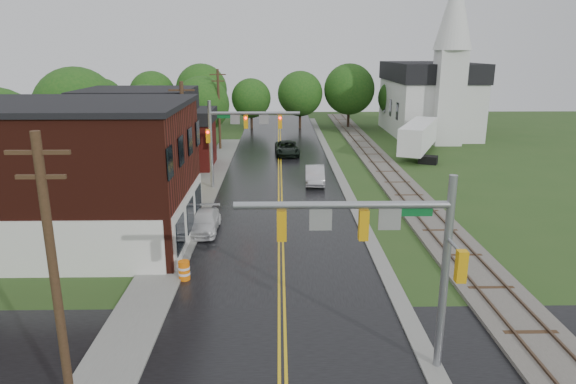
{
  "coord_description": "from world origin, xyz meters",
  "views": [
    {
      "loc": [
        -0.1,
        -14.12,
        11.18
      ],
      "look_at": [
        0.4,
        13.26,
        3.5
      ],
      "focal_mm": 32.0,
      "sensor_mm": 36.0,
      "label": 1
    }
  ],
  "objects_px": {
    "utility_pole_a": "(54,274)",
    "utility_pole_b": "(184,143)",
    "sedan_silver": "(315,175)",
    "tree_left_c": "(147,115)",
    "utility_pole_c": "(219,108)",
    "church": "(432,91)",
    "construction_barrel": "(184,271)",
    "tree_left_b": "(79,112)",
    "semi_trailer": "(419,136)",
    "tree_left_e": "(203,105)",
    "pickup_white": "(205,222)",
    "traffic_signal_far": "(237,129)",
    "suv_dark": "(287,148)",
    "brick_building": "(65,174)",
    "traffic_signal_near": "(385,240)"
  },
  "relations": [
    {
      "from": "brick_building",
      "to": "traffic_signal_far",
      "type": "height_order",
      "value": "brick_building"
    },
    {
      "from": "utility_pole_b",
      "to": "semi_trailer",
      "type": "bearing_deg",
      "value": 39.8
    },
    {
      "from": "brick_building",
      "to": "suv_dark",
      "type": "xyz_separation_m",
      "value": [
        13.28,
        25.59,
        -3.41
      ]
    },
    {
      "from": "church",
      "to": "traffic_signal_near",
      "type": "relative_size",
      "value": 2.72
    },
    {
      "from": "suv_dark",
      "to": "sedan_silver",
      "type": "height_order",
      "value": "sedan_silver"
    },
    {
      "from": "brick_building",
      "to": "utility_pole_c",
      "type": "relative_size",
      "value": 1.59
    },
    {
      "from": "church",
      "to": "tree_left_e",
      "type": "height_order",
      "value": "church"
    },
    {
      "from": "utility_pole_a",
      "to": "tree_left_e",
      "type": "xyz_separation_m",
      "value": [
        -2.05,
        45.9,
        0.09
      ]
    },
    {
      "from": "tree_left_e",
      "to": "semi_trailer",
      "type": "height_order",
      "value": "tree_left_e"
    },
    {
      "from": "pickup_white",
      "to": "brick_building",
      "type": "bearing_deg",
      "value": -167.59
    },
    {
      "from": "utility_pole_a",
      "to": "tree_left_b",
      "type": "xyz_separation_m",
      "value": [
        -11.05,
        31.9,
        1.0
      ]
    },
    {
      "from": "utility_pole_c",
      "to": "suv_dark",
      "type": "distance_m",
      "value": 9.23
    },
    {
      "from": "traffic_signal_near",
      "to": "tree_left_c",
      "type": "xyz_separation_m",
      "value": [
        -17.32,
        37.9,
        -0.46
      ]
    },
    {
      "from": "tree_left_b",
      "to": "tree_left_c",
      "type": "relative_size",
      "value": 1.27
    },
    {
      "from": "church",
      "to": "utility_pole_c",
      "type": "relative_size",
      "value": 2.22
    },
    {
      "from": "utility_pole_b",
      "to": "semi_trailer",
      "type": "relative_size",
      "value": 0.82
    },
    {
      "from": "brick_building",
      "to": "utility_pole_b",
      "type": "relative_size",
      "value": 1.59
    },
    {
      "from": "utility_pole_b",
      "to": "sedan_silver",
      "type": "distance_m",
      "value": 12.33
    },
    {
      "from": "utility_pole_a",
      "to": "tree_left_c",
      "type": "distance_m",
      "value": 40.52
    },
    {
      "from": "traffic_signal_far",
      "to": "tree_left_c",
      "type": "height_order",
      "value": "tree_left_c"
    },
    {
      "from": "utility_pole_b",
      "to": "utility_pole_c",
      "type": "height_order",
      "value": "same"
    },
    {
      "from": "utility_pole_a",
      "to": "utility_pole_b",
      "type": "xyz_separation_m",
      "value": [
        0.0,
        22.0,
        0.0
      ]
    },
    {
      "from": "utility_pole_b",
      "to": "tree_left_e",
      "type": "distance_m",
      "value": 23.99
    },
    {
      "from": "suv_dark",
      "to": "traffic_signal_far",
      "type": "bearing_deg",
      "value": -110.34
    },
    {
      "from": "traffic_signal_far",
      "to": "tree_left_b",
      "type": "relative_size",
      "value": 0.76
    },
    {
      "from": "traffic_signal_near",
      "to": "traffic_signal_far",
      "type": "bearing_deg",
      "value": 105.52
    },
    {
      "from": "traffic_signal_near",
      "to": "pickup_white",
      "type": "xyz_separation_m",
      "value": [
        -8.27,
        14.6,
        -4.35
      ]
    },
    {
      "from": "tree_left_c",
      "to": "sedan_silver",
      "type": "height_order",
      "value": "tree_left_c"
    },
    {
      "from": "brick_building",
      "to": "tree_left_b",
      "type": "relative_size",
      "value": 1.48
    },
    {
      "from": "church",
      "to": "traffic_signal_far",
      "type": "bearing_deg",
      "value": -131.27
    },
    {
      "from": "tree_left_c",
      "to": "sedan_silver",
      "type": "distance_m",
      "value": 20.73
    },
    {
      "from": "semi_trailer",
      "to": "construction_barrel",
      "type": "distance_m",
      "value": 36.43
    },
    {
      "from": "construction_barrel",
      "to": "tree_left_b",
      "type": "bearing_deg",
      "value": 120.15
    },
    {
      "from": "semi_trailer",
      "to": "tree_left_e",
      "type": "bearing_deg",
      "value": 166.24
    },
    {
      "from": "traffic_signal_far",
      "to": "utility_pole_c",
      "type": "bearing_deg",
      "value": 101.09
    },
    {
      "from": "traffic_signal_far",
      "to": "sedan_silver",
      "type": "height_order",
      "value": "traffic_signal_far"
    },
    {
      "from": "sedan_silver",
      "to": "semi_trailer",
      "type": "relative_size",
      "value": 0.42
    },
    {
      "from": "utility_pole_b",
      "to": "tree_left_b",
      "type": "bearing_deg",
      "value": 138.14
    },
    {
      "from": "utility_pole_c",
      "to": "church",
      "type": "bearing_deg",
      "value": 19.97
    },
    {
      "from": "construction_barrel",
      "to": "tree_left_c",
      "type": "bearing_deg",
      "value": 106.5
    },
    {
      "from": "pickup_white",
      "to": "tree_left_e",
      "type": "bearing_deg",
      "value": 98.48
    },
    {
      "from": "utility_pole_a",
      "to": "tree_left_c",
      "type": "height_order",
      "value": "utility_pole_a"
    },
    {
      "from": "brick_building",
      "to": "tree_left_e",
      "type": "relative_size",
      "value": 1.75
    },
    {
      "from": "brick_building",
      "to": "traffic_signal_near",
      "type": "relative_size",
      "value": 1.95
    },
    {
      "from": "sedan_silver",
      "to": "tree_left_c",
      "type": "bearing_deg",
      "value": 148.03
    },
    {
      "from": "brick_building",
      "to": "pickup_white",
      "type": "bearing_deg",
      "value": 11.8
    },
    {
      "from": "tree_left_c",
      "to": "pickup_white",
      "type": "distance_m",
      "value": 25.29
    },
    {
      "from": "traffic_signal_far",
      "to": "utility_pole_a",
      "type": "bearing_deg",
      "value": -97.03
    },
    {
      "from": "traffic_signal_far",
      "to": "utility_pole_c",
      "type": "relative_size",
      "value": 0.82
    },
    {
      "from": "utility_pole_b",
      "to": "tree_left_c",
      "type": "xyz_separation_m",
      "value": [
        -7.05,
        17.9,
        -0.21
      ]
    }
  ]
}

